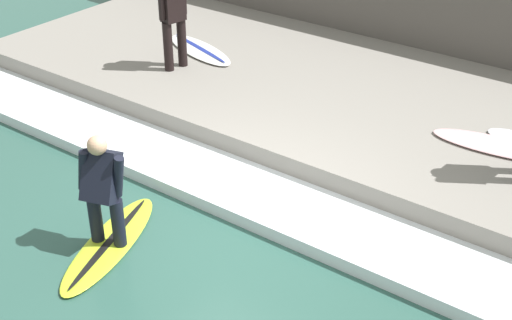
% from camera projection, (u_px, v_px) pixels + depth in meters
% --- Properties ---
extents(ground_plane, '(28.00, 28.00, 0.00)m').
position_uv_depth(ground_plane, '(228.00, 231.00, 8.34)').
color(ground_plane, '#2D564C').
extents(concrete_ledge, '(4.40, 12.95, 0.42)m').
position_uv_depth(concrete_ledge, '(370.00, 110.00, 10.61)').
color(concrete_ledge, gray).
rests_on(concrete_ledge, ground_plane).
extents(back_wall, '(0.50, 13.59, 1.77)m').
position_uv_depth(back_wall, '(443.00, 22.00, 11.97)').
color(back_wall, '#544F49').
rests_on(back_wall, ground_plane).
extents(wave_foam_crest, '(1.08, 12.30, 0.17)m').
position_uv_depth(wave_foam_crest, '(262.00, 199.00, 8.77)').
color(wave_foam_crest, silver).
rests_on(wave_foam_crest, ground_plane).
extents(surfboard_riding, '(2.00, 1.09, 0.07)m').
position_uv_depth(surfboard_riding, '(110.00, 243.00, 8.07)').
color(surfboard_riding, '#BFE02D').
rests_on(surfboard_riding, ground_plane).
extents(surfer_riding, '(0.52, 0.60, 1.35)m').
position_uv_depth(surfer_riding, '(102.00, 185.00, 7.68)').
color(surfer_riding, black).
rests_on(surfer_riding, surfboard_riding).
extents(surfer_waiting_near, '(0.51, 0.27, 1.55)m').
position_uv_depth(surfer_waiting_near, '(173.00, 15.00, 11.02)').
color(surfer_waiting_near, black).
rests_on(surfer_waiting_near, concrete_ledge).
extents(surfboard_waiting_near, '(1.04, 1.80, 0.07)m').
position_uv_depth(surfboard_waiting_near, '(200.00, 50.00, 12.05)').
color(surfboard_waiting_near, white).
rests_on(surfboard_waiting_near, concrete_ledge).
extents(surfboard_spare, '(0.72, 1.73, 0.06)m').
position_uv_depth(surfboard_spare, '(497.00, 146.00, 9.17)').
color(surfboard_spare, beige).
rests_on(surfboard_spare, concrete_ledge).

